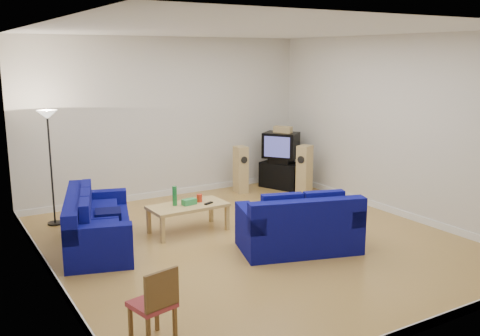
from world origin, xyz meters
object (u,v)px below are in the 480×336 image
coffee_table (188,208)px  television (281,145)px  sofa_loveseat (300,229)px  tv_stand (282,175)px  sofa_three_seat (95,228)px

coffee_table → television: television is taller
sofa_loveseat → television: 3.92m
coffee_table → tv_stand: bearing=28.4°
sofa_three_seat → tv_stand: (4.56, 1.56, -0.03)m
sofa_loveseat → television: bearing=76.2°
coffee_table → sofa_three_seat: bearing=176.8°
sofa_three_seat → sofa_loveseat: bearing=72.8°
sofa_loveseat → television: (1.99, 3.32, 0.61)m
sofa_three_seat → television: size_ratio=2.60×
sofa_loveseat → tv_stand: (2.01, 3.28, -0.05)m
tv_stand → sofa_three_seat: bearing=-93.4°
television → sofa_loveseat: bearing=-67.3°
sofa_three_seat → tv_stand: 4.82m
tv_stand → television: 0.66m
coffee_table → television: 3.52m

